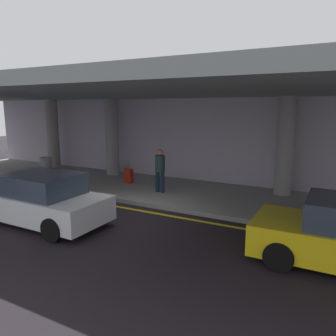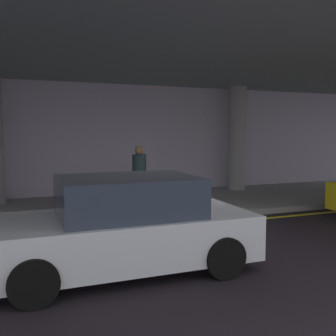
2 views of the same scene
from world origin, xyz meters
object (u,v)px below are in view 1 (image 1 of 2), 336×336
at_px(support_column_center, 285,146).
at_px(trash_bin_steel, 46,166).
at_px(support_column_left_mid, 112,137).
at_px(suitcase_upright_primary, 129,176).
at_px(support_column_far_left, 53,134).
at_px(traveler_with_luggage, 160,168).
at_px(car_white, 42,200).

distance_m(support_column_center, trash_bin_steel, 11.06).
distance_m(support_column_left_mid, suitcase_upright_primary, 2.65).
height_order(suitcase_upright_primary, trash_bin_steel, suitcase_upright_primary).
relative_size(support_column_far_left, support_column_center, 1.00).
relative_size(support_column_center, traveler_with_luggage, 2.17).
height_order(car_white, traveler_with_luggage, traveler_with_luggage).
height_order(traveler_with_luggage, suitcase_upright_primary, traveler_with_luggage).
relative_size(traveler_with_luggage, suitcase_upright_primary, 1.87).
relative_size(support_column_left_mid, car_white, 0.89).
bearing_deg(suitcase_upright_primary, trash_bin_steel, -168.45).
xyz_separation_m(suitcase_upright_primary, trash_bin_steel, (-4.65, -0.39, 0.11)).
bearing_deg(suitcase_upright_primary, support_column_center, 18.00).
bearing_deg(trash_bin_steel, support_column_far_left, 125.47).
distance_m(car_white, traveler_with_luggage, 4.58).
bearing_deg(suitcase_upright_primary, support_column_left_mid, 152.44).
bearing_deg(traveler_with_luggage, support_column_far_left, -154.27).
xyz_separation_m(support_column_left_mid, support_column_center, (8.00, 0.00, 0.00)).
bearing_deg(support_column_far_left, traveler_with_luggage, -13.97).
bearing_deg(support_column_left_mid, support_column_center, 0.00).
height_order(support_column_left_mid, trash_bin_steel, support_column_left_mid).
bearing_deg(trash_bin_steel, support_column_center, 8.46).
relative_size(support_column_left_mid, suitcase_upright_primary, 4.06).
xyz_separation_m(support_column_far_left, suitcase_upright_primary, (5.80, -1.23, -1.51)).
relative_size(support_column_center, car_white, 0.89).
xyz_separation_m(support_column_left_mid, suitcase_upright_primary, (1.80, -1.23, -1.51)).
bearing_deg(support_column_center, trash_bin_steel, -171.54).
bearing_deg(car_white, trash_bin_steel, 141.72).
bearing_deg(support_column_far_left, car_white, -45.08).
bearing_deg(car_white, traveler_with_luggage, 73.88).
height_order(support_column_left_mid, suitcase_upright_primary, support_column_left_mid).
distance_m(support_column_center, car_white, 8.60).
bearing_deg(support_column_left_mid, car_white, -70.56).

